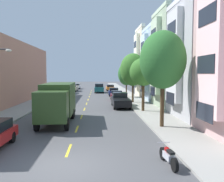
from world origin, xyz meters
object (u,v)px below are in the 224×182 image
object	(u,v)px
parked_sedan_orange	(110,88)
street_tree_nearest	(163,60)
parked_suv_silver	(53,98)
parked_motorcycle	(168,156)
street_tree_farthest	(126,74)
parked_sedan_white	(76,86)
parked_pickup_black	(121,100)
moving_teal_sedan	(99,88)
parked_pickup_champagne	(73,88)
parked_wagon_charcoal	(69,90)
parked_hatchback_burgundy	(117,95)
street_tree_second	(143,72)
delivery_box_truck	(58,100)
parked_hatchback_navy	(114,92)
street_tree_third	(133,70)

from	to	relation	value
parked_sedan_orange	street_tree_nearest	bearing A→B (deg)	-87.20
parked_suv_silver	parked_motorcycle	world-z (taller)	parked_suv_silver
street_tree_farthest	parked_sedan_white	bearing A→B (deg)	114.28
parked_pickup_black	parked_motorcycle	world-z (taller)	parked_pickup_black
parked_sedan_white	moving_teal_sedan	world-z (taller)	moving_teal_sedan
parked_sedan_orange	parked_motorcycle	distance (m)	47.10
parked_pickup_champagne	parked_wagon_charcoal	distance (m)	5.95
street_tree_farthest	parked_pickup_champagne	distance (m)	18.78
parked_hatchback_burgundy	parked_pickup_champagne	distance (m)	21.07
parked_wagon_charcoal	moving_teal_sedan	world-z (taller)	moving_teal_sedan
street_tree_second	parked_hatchback_burgundy	distance (m)	11.96
street_tree_second	parked_motorcycle	bearing A→B (deg)	-96.29
street_tree_second	parked_sedan_orange	distance (m)	32.38
delivery_box_truck	parked_wagon_charcoal	world-z (taller)	delivery_box_truck
street_tree_nearest	street_tree_farthest	bearing A→B (deg)	90.00
street_tree_nearest	parked_hatchback_navy	distance (m)	26.81
parked_suv_silver	parked_sedan_orange	xyz separation A→B (m)	(8.74, 26.18, -0.24)
street_tree_third	moving_teal_sedan	bearing A→B (deg)	103.81
street_tree_third	parked_pickup_champagne	distance (m)	25.45
parked_pickup_black	parked_sedan_orange	bearing A→B (deg)	89.75
parked_sedan_white	parked_motorcycle	world-z (taller)	parked_sedan_white
parked_hatchback_navy	moving_teal_sedan	xyz separation A→B (m)	(-2.62, 7.68, 0.23)
parked_wagon_charcoal	moving_teal_sedan	xyz separation A→B (m)	(6.20, 1.88, 0.18)
street_tree_nearest	moving_teal_sedan	world-z (taller)	street_tree_nearest
parked_wagon_charcoal	street_tree_second	bearing A→B (deg)	-66.21
street_tree_farthest	parked_wagon_charcoal	xyz separation A→B (m)	(-10.80, 9.15, -3.21)
parked_suv_silver	parked_sedan_orange	world-z (taller)	parked_suv_silver
street_tree_farthest	parked_motorcycle	bearing A→B (deg)	-93.12
parked_suv_silver	moving_teal_sedan	distance (m)	21.32
delivery_box_truck	parked_hatchback_burgundy	bearing A→B (deg)	69.04
street_tree_farthest	parked_wagon_charcoal	size ratio (longest dim) A/B	1.22
street_tree_nearest	parked_suv_silver	world-z (taller)	street_tree_nearest
parked_wagon_charcoal	moving_teal_sedan	bearing A→B (deg)	16.90
delivery_box_truck	parked_hatchback_navy	xyz separation A→B (m)	(6.23, 23.66, -1.12)
parked_pickup_champagne	parked_sedan_white	distance (m)	8.44
street_tree_third	parked_hatchback_navy	bearing A→B (deg)	100.15
street_tree_second	parked_suv_silver	xyz separation A→B (m)	(-10.68, 5.95, -3.28)
parked_suv_silver	parked_sedan_orange	bearing A→B (deg)	71.54
parked_suv_silver	parked_wagon_charcoal	xyz separation A→B (m)	(-0.12, 18.55, -0.18)
street_tree_second	delivery_box_truck	size ratio (longest dim) A/B	0.72
street_tree_nearest	parked_motorcycle	distance (m)	8.85
street_tree_second	parked_sedan_orange	xyz separation A→B (m)	(-1.94, 32.13, -3.52)
street_tree_third	parked_sedan_white	bearing A→B (deg)	108.79
street_tree_second	parked_wagon_charcoal	distance (m)	27.00
street_tree_farthest	parked_sedan_white	distance (m)	26.03
street_tree_farthest	parked_sedan_orange	world-z (taller)	street_tree_farthest
parked_suv_silver	parked_hatchback_burgundy	xyz separation A→B (m)	(8.69, 5.31, -0.23)
parked_hatchback_navy	parked_pickup_champagne	world-z (taller)	parked_pickup_champagne
parked_hatchback_burgundy	parked_pickup_black	distance (m)	7.45
street_tree_nearest	parked_hatchback_burgundy	size ratio (longest dim) A/B	1.78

